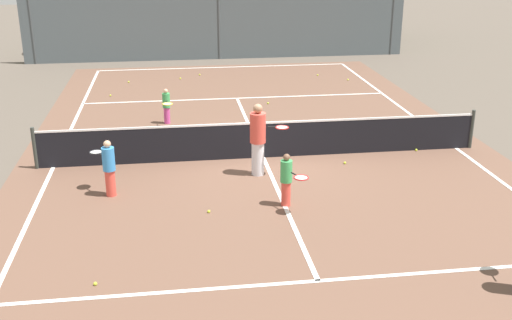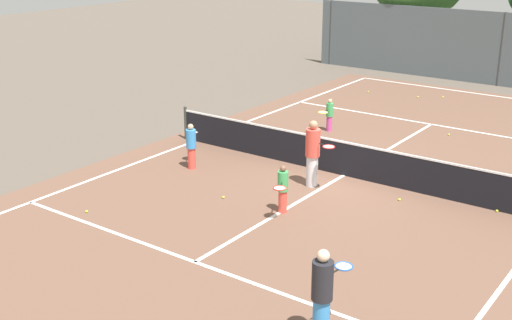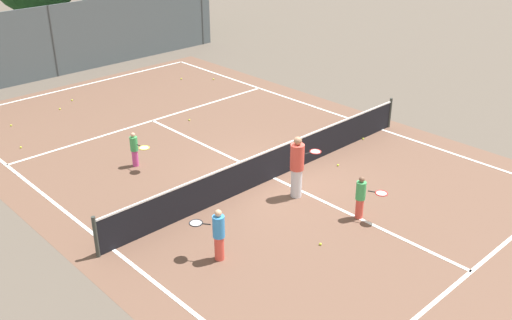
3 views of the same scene
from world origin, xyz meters
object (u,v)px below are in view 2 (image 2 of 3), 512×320
at_px(tennis_ball_9, 345,159).
at_px(tennis_ball_10, 443,97).
at_px(player_3, 283,189).
at_px(tennis_ball_4, 223,197).
at_px(tennis_ball_11, 231,133).
at_px(tennis_ball_13, 497,211).
at_px(player_4, 322,294).
at_px(tennis_ball_0, 418,97).
at_px(tennis_ball_7, 449,135).
at_px(player_2, 313,153).
at_px(tennis_ball_5, 368,92).
at_px(tennis_ball_3, 399,200).
at_px(tennis_ball_12, 331,100).
at_px(tennis_ball_6, 294,156).
at_px(player_1, 191,145).
at_px(tennis_ball_2, 87,211).
at_px(player_0, 329,115).

distance_m(tennis_ball_9, tennis_ball_10, 9.30).
xyz_separation_m(player_3, tennis_ball_4, (-1.74, -0.13, -0.60)).
bearing_deg(tennis_ball_11, tennis_ball_13, -8.41).
xyz_separation_m(player_4, tennis_ball_9, (-4.16, 8.44, -0.84)).
distance_m(tennis_ball_0, tennis_ball_7, 5.32).
height_order(player_2, tennis_ball_10, player_2).
height_order(player_2, tennis_ball_5, player_2).
distance_m(tennis_ball_3, tennis_ball_11, 7.38).
xyz_separation_m(tennis_ball_4, tennis_ball_10, (0.55, 13.79, 0.00)).
relative_size(tennis_ball_0, tennis_ball_9, 1.00).
relative_size(tennis_ball_7, tennis_ball_12, 1.00).
height_order(tennis_ball_7, tennis_ball_11, same).
bearing_deg(tennis_ball_9, player_4, -63.74).
xyz_separation_m(tennis_ball_7, tennis_ball_11, (-6.02, -4.16, 0.00)).
distance_m(tennis_ball_6, tennis_ball_10, 9.98).
relative_size(player_4, tennis_ball_13, 25.62).
bearing_deg(player_4, player_1, 144.90).
bearing_deg(player_3, tennis_ball_2, -144.10).
xyz_separation_m(player_0, tennis_ball_2, (-1.30, -9.54, -0.56)).
relative_size(tennis_ball_4, tennis_ball_11, 1.00).
relative_size(tennis_ball_3, tennis_ball_10, 1.00).
bearing_deg(tennis_ball_0, tennis_ball_4, -88.79).
height_order(player_4, tennis_ball_7, player_4).
bearing_deg(player_0, player_4, -60.58).
distance_m(tennis_ball_3, tennis_ball_12, 10.54).
distance_m(tennis_ball_2, tennis_ball_11, 7.40).
bearing_deg(tennis_ball_12, tennis_ball_0, 43.45).
bearing_deg(tennis_ball_12, player_2, -63.35).
xyz_separation_m(tennis_ball_2, tennis_ball_5, (-0.22, 15.51, 0.00)).
relative_size(tennis_ball_3, tennis_ball_12, 1.00).
relative_size(player_1, tennis_ball_10, 20.30).
height_order(player_0, player_3, player_3).
bearing_deg(tennis_ball_5, tennis_ball_2, -89.19).
bearing_deg(player_0, tennis_ball_4, -82.96).
bearing_deg(player_0, player_1, -103.43).
bearing_deg(player_0, tennis_ball_10, 78.56).
bearing_deg(tennis_ball_5, tennis_ball_7, -38.71).
bearing_deg(tennis_ball_9, tennis_ball_10, 93.21).
bearing_deg(tennis_ball_4, tennis_ball_2, -128.65).
bearing_deg(player_4, tennis_ball_3, 103.04).
bearing_deg(tennis_ball_6, tennis_ball_4, -85.09).
distance_m(tennis_ball_3, tennis_ball_7, 6.35).
distance_m(tennis_ball_7, tennis_ball_11, 7.32).
bearing_deg(player_3, tennis_ball_5, 107.90).
bearing_deg(tennis_ball_10, tennis_ball_11, -112.93).
height_order(player_0, tennis_ball_9, player_0).
height_order(player_1, tennis_ball_10, player_1).
bearing_deg(player_3, tennis_ball_10, 94.96).
xyz_separation_m(tennis_ball_3, tennis_ball_7, (-1.05, 6.26, 0.00)).
height_order(tennis_ball_7, tennis_ball_12, same).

